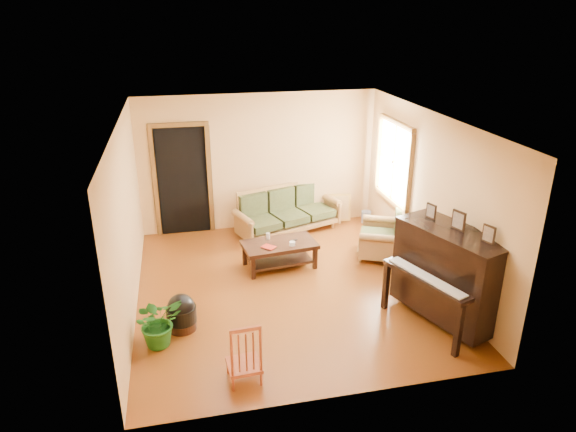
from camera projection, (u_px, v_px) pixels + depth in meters
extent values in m
plane|color=#59290B|center=(287.00, 287.00, 7.96)|extent=(5.00, 5.00, 0.00)
cube|color=black|center=(183.00, 181.00, 9.53)|extent=(1.08, 0.16, 2.05)
cube|color=white|center=(394.00, 162.00, 9.02)|extent=(0.12, 1.36, 1.46)
cube|color=olive|center=(288.00, 211.00, 9.76)|extent=(2.16, 1.44, 0.86)
cube|color=black|center=(279.00, 255.00, 8.51)|extent=(1.26, 0.79, 0.43)
cube|color=olive|center=(380.00, 233.00, 8.79)|extent=(1.12, 1.14, 0.87)
cube|color=black|center=(448.00, 276.00, 6.88)|extent=(1.35, 1.73, 1.34)
cylinder|color=black|center=(182.00, 316.00, 6.85)|extent=(0.49, 0.49, 0.38)
cube|color=maroon|center=(243.00, 350.00, 5.82)|extent=(0.41, 0.44, 0.81)
cube|color=#B78D3D|center=(339.00, 207.00, 10.31)|extent=(0.46, 0.17, 0.60)
cylinder|color=#334D99|center=(366.00, 217.00, 10.32)|extent=(0.25, 0.25, 0.24)
imported|color=#1A5919|center=(158.00, 322.00, 6.48)|extent=(0.76, 0.72, 0.67)
imported|color=#A32315|center=(266.00, 249.00, 8.19)|extent=(0.26, 0.26, 0.02)
cylinder|color=silver|center=(268.00, 236.00, 8.54)|extent=(0.07, 0.07, 0.11)
cylinder|color=white|center=(292.00, 244.00, 8.32)|extent=(0.13, 0.13, 0.07)
cube|color=black|center=(293.00, 240.00, 8.50)|extent=(0.15, 0.09, 0.01)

